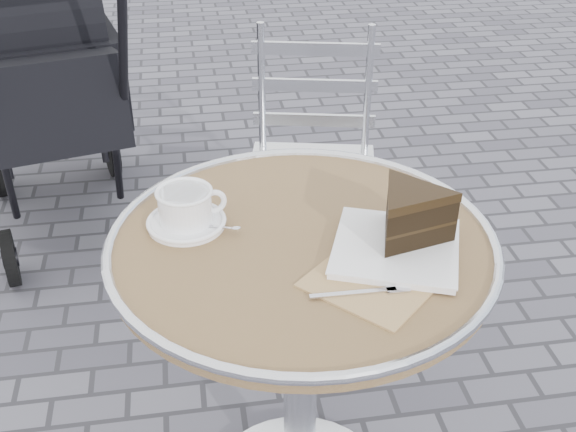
{
  "coord_description": "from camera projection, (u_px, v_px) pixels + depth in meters",
  "views": [
    {
      "loc": [
        -0.2,
        -1.07,
        1.47
      ],
      "look_at": [
        -0.02,
        0.01,
        0.78
      ],
      "focal_mm": 45.0,
      "sensor_mm": 36.0,
      "label": 1
    }
  ],
  "objects": [
    {
      "name": "baby_stroller",
      "position": [
        45.0,
        92.0,
        2.52
      ],
      "size": [
        0.7,
        1.13,
        1.1
      ],
      "rotation": [
        0.0,
        0.0,
        0.23
      ],
      "color": "black",
      "rests_on": "ground"
    },
    {
      "name": "cake_plate_set",
      "position": [
        407.0,
        223.0,
        1.27
      ],
      "size": [
        0.33,
        0.34,
        0.12
      ],
      "rotation": [
        0.0,
        0.0,
        -0.37
      ],
      "color": "tan",
      "rests_on": "cafe_table"
    },
    {
      "name": "cappuccino_set",
      "position": [
        186.0,
        210.0,
        1.34
      ],
      "size": [
        0.17,
        0.14,
        0.07
      ],
      "rotation": [
        0.0,
        0.0,
        0.16
      ],
      "color": "white",
      "rests_on": "cafe_table"
    },
    {
      "name": "bistro_chair",
      "position": [
        313.0,
        135.0,
        2.17
      ],
      "size": [
        0.45,
        0.45,
        0.84
      ],
      "rotation": [
        0.0,
        0.0,
        -0.22
      ],
      "color": "silver",
      "rests_on": "ground"
    },
    {
      "name": "cafe_table",
      "position": [
        301.0,
        310.0,
        1.4
      ],
      "size": [
        0.72,
        0.72,
        0.74
      ],
      "color": "silver",
      "rests_on": "ground"
    }
  ]
}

